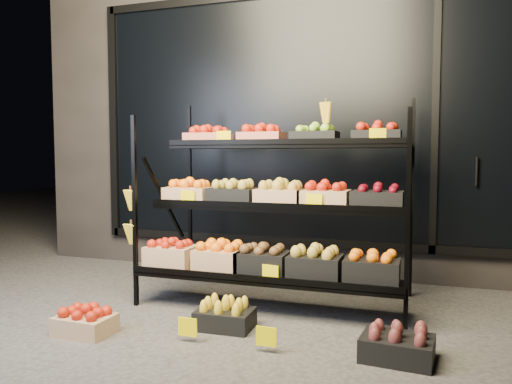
% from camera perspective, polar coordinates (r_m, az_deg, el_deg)
% --- Properties ---
extents(ground, '(24.00, 24.00, 0.00)m').
position_cam_1_polar(ground, '(3.59, -0.63, -15.15)').
color(ground, '#514F4C').
rests_on(ground, ground).
extents(building, '(6.00, 2.08, 3.50)m').
position_cam_1_polar(building, '(5.92, 7.82, 9.57)').
color(building, '#2D2826').
rests_on(building, ground).
extents(display_rack, '(2.18, 1.02, 1.74)m').
position_cam_1_polar(display_rack, '(3.98, 2.07, -1.59)').
color(display_rack, black).
rests_on(display_rack, ground).
extents(tag_floor_a, '(0.13, 0.01, 0.12)m').
position_cam_1_polar(tag_floor_a, '(3.33, -7.82, -15.69)').
color(tag_floor_a, '#E7CE00').
rests_on(tag_floor_a, ground).
extents(tag_floor_b, '(0.13, 0.01, 0.12)m').
position_cam_1_polar(tag_floor_b, '(3.14, 1.18, -16.88)').
color(tag_floor_b, '#E7CE00').
rests_on(tag_floor_b, ground).
extents(floor_crate_left, '(0.37, 0.28, 0.19)m').
position_cam_1_polar(floor_crate_left, '(3.61, -18.96, -13.76)').
color(floor_crate_left, tan).
rests_on(floor_crate_left, ground).
extents(floor_crate_midleft, '(0.39, 0.29, 0.20)m').
position_cam_1_polar(floor_crate_midleft, '(3.54, -3.57, -13.87)').
color(floor_crate_midleft, black).
rests_on(floor_crate_midleft, ground).
extents(floor_crate_right, '(0.43, 0.33, 0.20)m').
position_cam_1_polar(floor_crate_right, '(3.14, 15.84, -16.37)').
color(floor_crate_right, black).
rests_on(floor_crate_right, ground).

